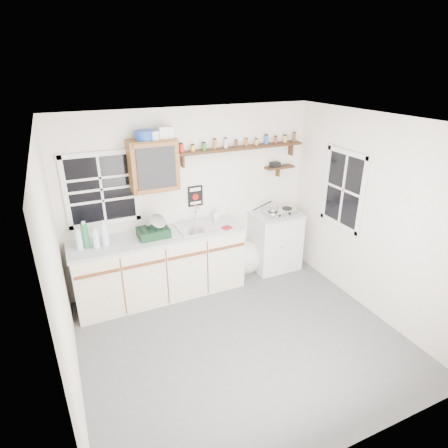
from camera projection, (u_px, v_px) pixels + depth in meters
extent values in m
cube|color=#535355|center=(241.00, 339.00, 4.45)|extent=(3.60, 3.20, 0.02)
cube|color=silver|center=(246.00, 122.00, 3.45)|extent=(3.60, 3.20, 0.02)
cube|color=beige|center=(59.00, 283.00, 3.26)|extent=(0.02, 3.20, 2.50)
cube|color=beige|center=(373.00, 217.00, 4.64)|extent=(0.02, 3.20, 2.50)
cube|color=beige|center=(192.00, 198.00, 5.29)|extent=(3.60, 0.02, 2.50)
cube|color=beige|center=(349.00, 338.00, 2.60)|extent=(3.60, 0.02, 2.50)
cube|color=beige|center=(161.00, 266.00, 5.14)|extent=(2.27, 0.60, 0.88)
cube|color=#9EA1A6|center=(159.00, 236.00, 4.95)|extent=(2.31, 0.62, 0.04)
cube|color=brown|center=(97.00, 274.00, 4.45)|extent=(0.53, 0.02, 0.03)
cube|color=brown|center=(144.00, 264.00, 4.66)|extent=(0.53, 0.02, 0.03)
cube|color=brown|center=(187.00, 255.00, 4.88)|extent=(0.53, 0.02, 0.03)
cube|color=brown|center=(227.00, 247.00, 5.09)|extent=(0.53, 0.02, 0.03)
cube|color=silver|center=(275.00, 241.00, 5.85)|extent=(0.70, 0.55, 0.88)
cube|color=#9EA1A6|center=(276.00, 215.00, 5.67)|extent=(0.73, 0.57, 0.03)
cube|color=#BABABF|center=(197.00, 228.00, 5.15)|extent=(0.52, 0.44, 0.03)
cylinder|color=#BABABF|center=(196.00, 214.00, 5.24)|extent=(0.02, 0.02, 0.28)
cylinder|color=#BABABF|center=(197.00, 207.00, 5.14)|extent=(0.02, 0.14, 0.02)
cube|color=brown|center=(153.00, 165.00, 4.72)|extent=(0.60, 0.30, 0.65)
cube|color=black|center=(157.00, 168.00, 4.59)|extent=(0.48, 0.02, 0.52)
cylinder|color=#173A9B|center=(144.00, 135.00, 4.54)|extent=(0.24, 0.24, 0.11)
cube|color=silver|center=(165.00, 132.00, 4.64)|extent=(0.18, 0.15, 0.14)
cylinder|color=silver|center=(155.00, 135.00, 4.55)|extent=(0.12, 0.12, 0.10)
cube|color=#321A0E|center=(241.00, 148.00, 5.22)|extent=(1.91, 0.18, 0.04)
cube|color=#321A0E|center=(182.00, 160.00, 4.97)|extent=(0.03, 0.10, 0.18)
cube|color=#321A0E|center=(291.00, 149.00, 5.62)|extent=(0.03, 0.10, 0.18)
cylinder|color=red|center=(181.00, 148.00, 4.86)|extent=(0.06, 0.06, 0.11)
cylinder|color=black|center=(181.00, 143.00, 4.84)|extent=(0.05, 0.05, 0.02)
cylinder|color=gold|center=(193.00, 148.00, 4.93)|extent=(0.05, 0.05, 0.08)
cylinder|color=black|center=(193.00, 145.00, 4.91)|extent=(0.05, 0.05, 0.02)
cylinder|color=#267226|center=(204.00, 147.00, 4.98)|extent=(0.06, 0.06, 0.09)
cylinder|color=black|center=(204.00, 142.00, 4.96)|extent=(0.05, 0.05, 0.02)
cylinder|color=#99591E|center=(215.00, 144.00, 5.04)|extent=(0.05, 0.05, 0.13)
cylinder|color=black|center=(215.00, 139.00, 5.01)|extent=(0.04, 0.04, 0.02)
cylinder|color=silver|center=(226.00, 143.00, 5.10)|extent=(0.05, 0.05, 0.13)
cylinder|color=black|center=(226.00, 138.00, 5.07)|extent=(0.04, 0.04, 0.02)
cylinder|color=#4C2614|center=(236.00, 144.00, 5.17)|extent=(0.05, 0.05, 0.09)
cylinder|color=black|center=(236.00, 140.00, 5.14)|extent=(0.04, 0.04, 0.02)
cylinder|color=#B24C19|center=(246.00, 143.00, 5.22)|extent=(0.04, 0.04, 0.10)
cylinder|color=black|center=(247.00, 139.00, 5.20)|extent=(0.04, 0.04, 0.02)
cylinder|color=gold|center=(256.00, 142.00, 5.29)|extent=(0.05, 0.05, 0.08)
cylinder|color=black|center=(257.00, 139.00, 5.27)|extent=(0.05, 0.05, 0.02)
cylinder|color=#334C8C|center=(266.00, 140.00, 5.34)|extent=(0.06, 0.06, 0.12)
cylinder|color=black|center=(266.00, 135.00, 5.31)|extent=(0.05, 0.05, 0.02)
cylinder|color=maroon|center=(276.00, 140.00, 5.41)|extent=(0.05, 0.05, 0.09)
cylinder|color=black|center=(276.00, 136.00, 5.38)|extent=(0.04, 0.04, 0.02)
cylinder|color=#BF8C3F|center=(285.00, 139.00, 5.47)|extent=(0.06, 0.06, 0.10)
cylinder|color=black|center=(285.00, 135.00, 5.44)|extent=(0.05, 0.05, 0.02)
cylinder|color=brown|center=(294.00, 137.00, 5.52)|extent=(0.05, 0.05, 0.13)
cylinder|color=black|center=(295.00, 132.00, 5.49)|extent=(0.04, 0.04, 0.02)
cube|color=#321A0E|center=(279.00, 167.00, 5.62)|extent=(0.45, 0.15, 0.03)
cube|color=#321A0E|center=(278.00, 172.00, 5.68)|extent=(0.03, 0.08, 0.14)
cube|color=black|center=(275.00, 164.00, 5.57)|extent=(0.14, 0.10, 0.07)
cube|color=black|center=(195.00, 196.00, 5.28)|extent=(0.22, 0.01, 0.30)
cube|color=white|center=(195.00, 189.00, 5.24)|extent=(0.16, 0.00, 0.05)
cylinder|color=#A50C0C|center=(196.00, 197.00, 5.28)|extent=(0.09, 0.01, 0.09)
cube|color=white|center=(196.00, 203.00, 5.32)|extent=(0.16, 0.00, 0.04)
cube|color=black|center=(101.00, 189.00, 4.70)|extent=(0.85, 0.02, 0.90)
cube|color=silver|center=(101.00, 189.00, 4.70)|extent=(0.93, 0.03, 0.98)
cube|color=black|center=(344.00, 190.00, 5.01)|extent=(0.02, 0.70, 1.00)
cube|color=silver|center=(344.00, 190.00, 5.01)|extent=(0.03, 0.78, 1.08)
cylinder|color=silver|center=(79.00, 240.00, 4.52)|extent=(0.08, 0.08, 0.25)
cylinder|color=silver|center=(77.00, 229.00, 4.46)|extent=(0.04, 0.04, 0.03)
cylinder|color=#257040|center=(85.00, 236.00, 4.55)|extent=(0.08, 0.08, 0.31)
cylinder|color=silver|center=(83.00, 223.00, 4.48)|extent=(0.04, 0.04, 0.03)
cylinder|color=silver|center=(96.00, 239.00, 4.55)|extent=(0.08, 0.08, 0.24)
cylinder|color=silver|center=(94.00, 229.00, 4.50)|extent=(0.04, 0.04, 0.03)
cylinder|color=silver|center=(105.00, 234.00, 4.60)|extent=(0.08, 0.08, 0.30)
cylinder|color=silver|center=(103.00, 222.00, 4.54)|extent=(0.05, 0.05, 0.03)
cube|color=black|center=(154.00, 232.00, 4.87)|extent=(0.40, 0.31, 0.12)
cylinder|color=#BABABF|center=(157.00, 223.00, 4.85)|extent=(0.29, 0.31, 0.24)
imported|color=silver|center=(216.00, 214.00, 5.38)|extent=(0.09, 0.09, 0.17)
cube|color=maroon|center=(227.00, 228.00, 5.14)|extent=(0.15, 0.13, 0.02)
cube|color=#BABABF|center=(280.00, 212.00, 5.65)|extent=(0.52, 0.30, 0.06)
cylinder|color=black|center=(273.00, 211.00, 5.59)|extent=(0.15, 0.15, 0.01)
cylinder|color=black|center=(287.00, 208.00, 5.69)|extent=(0.15, 0.15, 0.01)
cylinder|color=#BABABF|center=(273.00, 208.00, 5.58)|extent=(0.14, 0.14, 0.09)
cylinder|color=black|center=(262.00, 206.00, 5.57)|extent=(0.28, 0.09, 0.15)
ellipsoid|color=silver|center=(245.00, 258.00, 5.82)|extent=(0.47, 0.42, 0.49)
cone|color=silver|center=(247.00, 245.00, 5.74)|extent=(0.13, 0.13, 0.13)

